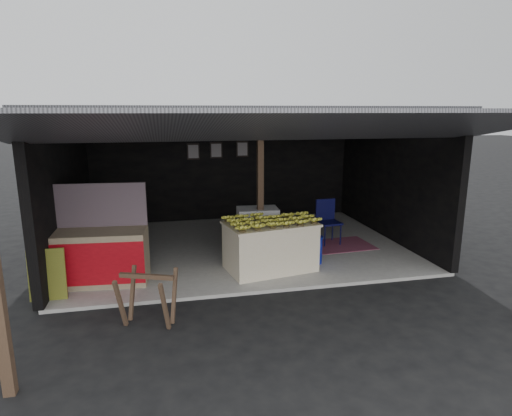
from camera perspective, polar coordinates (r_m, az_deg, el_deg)
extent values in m
plane|color=black|center=(7.20, 1.63, -11.32)|extent=(80.00, 80.00, 0.00)
cube|color=gray|center=(9.47, -2.05, -5.10)|extent=(7.00, 5.00, 0.06)
cube|color=black|center=(11.57, -4.36, 5.67)|extent=(7.00, 0.15, 2.90)
cube|color=black|center=(9.18, -24.17, 2.71)|extent=(0.15, 5.00, 2.90)
cube|color=black|center=(10.33, 17.40, 4.27)|extent=(0.15, 5.00, 2.90)
cube|color=#232326|center=(9.01, -2.20, 12.92)|extent=(7.20, 5.20, 0.12)
cube|color=#232326|center=(5.66, 4.18, 10.63)|extent=(7.40, 2.47, 0.48)
cube|color=#513828|center=(8.61, 0.57, 3.07)|extent=(0.12, 0.12, 2.85)
cube|color=silver|center=(7.92, 1.90, -5.25)|extent=(1.70, 1.19, 0.85)
cube|color=silver|center=(7.80, 1.92, -2.12)|extent=(1.77, 1.26, 0.04)
cube|color=white|center=(8.94, 0.22, -2.90)|extent=(0.87, 0.61, 0.92)
cube|color=navy|center=(8.65, 0.64, -3.11)|extent=(0.65, 0.06, 0.28)
cube|color=#B21414|center=(8.75, 0.63, -5.14)|extent=(0.42, 0.05, 0.09)
cube|color=#998466|center=(7.79, -20.30, -6.15)|extent=(1.68, 0.85, 0.92)
cube|color=#B20B15|center=(7.45, -20.66, -7.05)|extent=(1.62, 0.16, 0.71)
cube|color=white|center=(7.44, -20.67, -7.07)|extent=(0.55, 0.06, 0.18)
cube|color=#221B52|center=(7.87, -20.48, 0.36)|extent=(1.63, 0.19, 0.76)
cube|color=black|center=(7.43, -26.10, -8.00)|extent=(0.55, 0.11, 0.82)
cube|color=#513828|center=(6.21, -17.62, -12.08)|extent=(0.15, 0.29, 0.76)
cube|color=#513828|center=(5.97, -12.07, -12.78)|extent=(0.15, 0.29, 0.76)
cube|color=#513828|center=(6.52, -16.16, -10.76)|extent=(0.15, 0.29, 0.76)
cube|color=#513828|center=(6.29, -10.85, -11.35)|extent=(0.15, 0.29, 0.76)
cube|color=#513828|center=(6.11, -14.39, -8.83)|extent=(0.75, 0.34, 0.06)
cylinder|color=#0D1993|center=(8.38, 7.66, -5.61)|extent=(0.34, 0.34, 0.50)
cylinder|color=#090A36|center=(9.37, 9.15, -3.73)|extent=(0.03, 0.03, 0.48)
cylinder|color=#090A36|center=(9.54, 11.20, -3.51)|extent=(0.03, 0.03, 0.48)
cylinder|color=#090A36|center=(9.70, 8.16, -3.12)|extent=(0.03, 0.03, 0.48)
cylinder|color=#090A36|center=(9.86, 10.15, -2.93)|extent=(0.03, 0.03, 0.48)
cube|color=#090A36|center=(9.55, 9.72, -1.93)|extent=(0.50, 0.50, 0.04)
cube|color=#090A36|center=(9.67, 9.21, -0.22)|extent=(0.46, 0.08, 0.49)
cube|color=maroon|center=(9.58, 10.76, -4.89)|extent=(1.56, 1.09, 0.01)
cube|color=black|center=(11.34, -8.36, 7.47)|extent=(0.32, 0.03, 0.42)
cube|color=#4C4C59|center=(11.32, -8.35, 7.46)|extent=(0.26, 0.02, 0.34)
cube|color=black|center=(11.40, -5.33, 7.67)|extent=(0.32, 0.03, 0.42)
cube|color=#4C4C59|center=(11.38, -5.31, 7.66)|extent=(0.26, 0.02, 0.34)
cube|color=black|center=(11.51, -1.84, 7.87)|extent=(0.32, 0.03, 0.42)
cube|color=#4C4C59|center=(11.49, -1.82, 7.86)|extent=(0.26, 0.02, 0.34)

